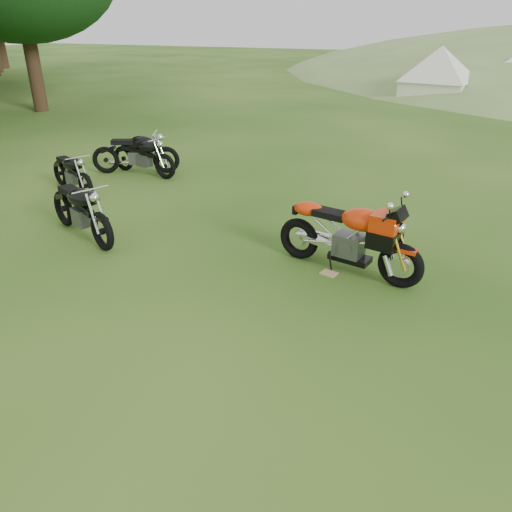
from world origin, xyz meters
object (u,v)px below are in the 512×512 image
at_px(tent_left, 439,72).
at_px(vintage_moto_d, 143,154).
at_px(vintage_moto_b, 135,152).
at_px(vintage_moto_c, 71,171).
at_px(vintage_moto_a, 80,208).
at_px(plywood_board, 329,273).
at_px(sport_motorcycle, 349,231).

bearing_deg(tent_left, vintage_moto_d, -98.28).
bearing_deg(vintage_moto_b, vintage_moto_d, -32.31).
bearing_deg(vintage_moto_d, tent_left, 80.40).
bearing_deg(vintage_moto_d, vintage_moto_c, -101.28).
height_order(vintage_moto_c, tent_left, tent_left).
bearing_deg(tent_left, vintage_moto_a, -91.44).
distance_m(plywood_board, vintage_moto_c, 6.61).
relative_size(vintage_moto_a, vintage_moto_c, 1.16).
distance_m(sport_motorcycle, vintage_moto_d, 6.76).
relative_size(plywood_board, vintage_moto_d, 0.12).
distance_m(sport_motorcycle, vintage_moto_a, 4.68).
height_order(vintage_moto_c, vintage_moto_d, vintage_moto_d).
bearing_deg(plywood_board, vintage_moto_d, 148.88).
relative_size(plywood_board, vintage_moto_a, 0.11).
bearing_deg(vintage_moto_c, vintage_moto_d, 93.57).
relative_size(vintage_moto_d, tent_left, 0.68).
bearing_deg(vintage_moto_a, sport_motorcycle, 30.50).
height_order(sport_motorcycle, plywood_board, sport_motorcycle).
xyz_separation_m(vintage_moto_a, vintage_moto_d, (-1.27, 3.76, -0.04)).
xyz_separation_m(sport_motorcycle, vintage_moto_b, (-6.17, 3.29, -0.12)).
bearing_deg(vintage_moto_a, vintage_moto_c, 158.84).
xyz_separation_m(sport_motorcycle, plywood_board, (-0.21, -0.19, -0.67)).
height_order(sport_motorcycle, vintage_moto_c, sport_motorcycle).
bearing_deg(vintage_moto_c, vintage_moto_a, -21.09).
relative_size(sport_motorcycle, vintage_moto_b, 1.07).
distance_m(plywood_board, vintage_moto_d, 6.68).
xyz_separation_m(plywood_board, vintage_moto_b, (-5.95, 3.48, 0.55)).
relative_size(sport_motorcycle, tent_left, 0.79).
xyz_separation_m(vintage_moto_c, tent_left, (6.28, 17.97, 0.77)).
relative_size(vintage_moto_b, vintage_moto_d, 1.08).
bearing_deg(vintage_moto_b, sport_motorcycle, -51.85).
xyz_separation_m(vintage_moto_b, vintage_moto_c, (-0.43, -1.82, -0.08)).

